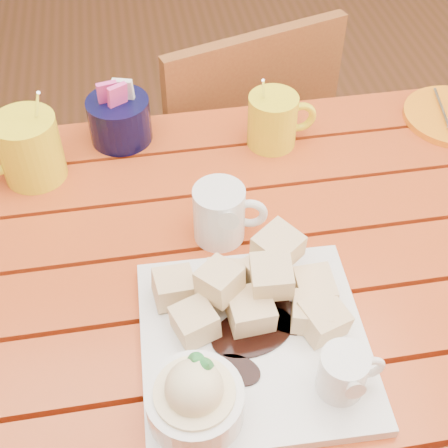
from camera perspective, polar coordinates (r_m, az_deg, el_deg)
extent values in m
cube|color=#AD4716|center=(0.78, 3.10, -18.42)|extent=(1.20, 0.11, 0.03)
cube|color=#AD4716|center=(0.83, 1.46, -11.43)|extent=(1.20, 0.11, 0.03)
cube|color=#AD4716|center=(0.90, 0.11, -5.36)|extent=(1.20, 0.11, 0.03)
cube|color=#AD4716|center=(0.97, -1.02, -0.16)|extent=(1.20, 0.11, 0.03)
cube|color=#AD4716|center=(1.06, -1.99, 4.27)|extent=(1.20, 0.11, 0.03)
cube|color=#AD4716|center=(1.14, -2.82, 8.04)|extent=(1.20, 0.11, 0.03)
cube|color=#AD4716|center=(1.19, -2.84, 6.46)|extent=(1.12, 0.04, 0.08)
cylinder|color=#AD4716|center=(1.55, 18.28, -1.04)|extent=(0.06, 0.06, 0.72)
cube|color=white|center=(0.81, 2.75, -10.78)|extent=(0.30, 0.30, 0.02)
cube|color=gold|center=(0.80, -2.69, -8.94)|extent=(0.07, 0.07, 0.04)
cube|color=gold|center=(0.83, -4.60, -5.83)|extent=(0.06, 0.06, 0.04)
cube|color=gold|center=(0.81, 2.43, -7.88)|extent=(0.05, 0.05, 0.04)
cube|color=gold|center=(0.81, 8.07, -8.08)|extent=(0.06, 0.06, 0.04)
cube|color=gold|center=(0.79, -0.42, -5.27)|extent=(0.07, 0.07, 0.04)
cube|color=gold|center=(0.85, 3.84, -4.44)|extent=(0.07, 0.07, 0.04)
cube|color=gold|center=(0.83, 0.11, -5.36)|extent=(0.06, 0.06, 0.04)
cube|color=gold|center=(0.80, 4.38, -4.76)|extent=(0.06, 0.06, 0.04)
cube|color=gold|center=(0.84, 8.31, -5.92)|extent=(0.05, 0.05, 0.04)
cube|color=gold|center=(0.81, 9.00, -8.54)|extent=(0.07, 0.07, 0.04)
cube|color=gold|center=(0.83, 4.97, -2.08)|extent=(0.07, 0.07, 0.04)
cylinder|color=white|center=(0.74, -2.66, -16.04)|extent=(0.11, 0.11, 0.05)
cylinder|color=#FFECBB|center=(0.73, -2.69, -15.58)|extent=(0.09, 0.09, 0.03)
sphere|color=#FFECBB|center=(0.71, -2.75, -14.76)|extent=(0.07, 0.07, 0.07)
cone|color=#2B853C|center=(0.69, -1.63, -12.88)|extent=(0.04, 0.04, 0.03)
cone|color=#2B853C|center=(0.69, -2.69, -12.38)|extent=(0.03, 0.03, 0.03)
cylinder|color=white|center=(0.76, 10.77, -13.21)|extent=(0.06, 0.06, 0.06)
cylinder|color=black|center=(0.74, 11.06, -12.14)|extent=(0.05, 0.05, 0.01)
cone|color=white|center=(0.73, 11.70, -14.19)|extent=(0.02, 0.02, 0.03)
torus|color=white|center=(0.77, 13.17, -12.66)|extent=(0.04, 0.01, 0.04)
cylinder|color=yellow|center=(1.05, -17.33, 6.61)|extent=(0.10, 0.10, 0.11)
cylinder|color=black|center=(1.02, -17.90, 8.63)|extent=(0.09, 0.09, 0.01)
cylinder|color=silver|center=(1.03, -16.85, 8.80)|extent=(0.05, 0.06, 0.15)
cylinder|color=yellow|center=(1.08, 4.44, 9.41)|extent=(0.08, 0.08, 0.09)
cylinder|color=black|center=(1.05, 4.56, 11.12)|extent=(0.07, 0.07, 0.01)
torus|color=yellow|center=(1.09, 6.96, 9.67)|extent=(0.06, 0.01, 0.06)
cylinder|color=silver|center=(1.06, 3.68, 11.06)|extent=(0.02, 0.05, 0.12)
cylinder|color=white|center=(0.91, -0.45, 0.95)|extent=(0.08, 0.08, 0.09)
cylinder|color=white|center=(0.88, -0.47, 2.80)|extent=(0.06, 0.06, 0.01)
cone|color=white|center=(0.86, -0.06, 0.64)|extent=(0.03, 0.03, 0.03)
torus|color=white|center=(0.91, 2.32, 1.38)|extent=(0.05, 0.02, 0.05)
cylinder|color=black|center=(1.10, -9.52, 9.38)|extent=(0.11, 0.11, 0.08)
cube|color=#F3429E|center=(1.07, -10.59, 11.53)|extent=(0.04, 0.02, 0.05)
cube|color=white|center=(1.08, -9.15, 11.85)|extent=(0.04, 0.03, 0.05)
cube|color=#F3429E|center=(1.06, -9.71, 11.31)|extent=(0.04, 0.03, 0.05)
cylinder|color=silver|center=(1.22, 19.33, 9.85)|extent=(0.03, 0.13, 0.01)
cube|color=brown|center=(1.61, -0.62, 6.37)|extent=(0.49, 0.49, 0.03)
cylinder|color=brown|center=(1.92, 1.74, 5.86)|extent=(0.03, 0.03, 0.40)
cylinder|color=brown|center=(1.82, -7.72, 2.71)|extent=(0.03, 0.03, 0.40)
cylinder|color=brown|center=(1.71, 7.05, -0.75)|extent=(0.03, 0.03, 0.40)
cylinder|color=brown|center=(1.60, -3.32, -4.73)|extent=(0.03, 0.03, 0.40)
cube|color=brown|center=(1.35, 2.72, 9.23)|extent=(0.39, 0.14, 0.41)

